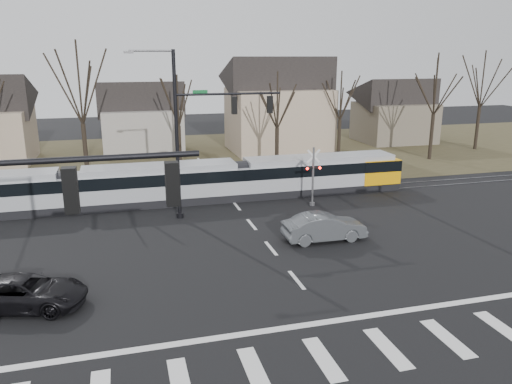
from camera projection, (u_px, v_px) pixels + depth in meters
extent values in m
plane|color=black|center=(313.00, 300.00, 20.76)|extent=(140.00, 140.00, 0.00)
cube|color=#38331E|center=(196.00, 156.00, 50.53)|extent=(140.00, 28.00, 0.01)
cube|color=silver|center=(180.00, 383.00, 15.51)|extent=(0.60, 2.60, 0.01)
cube|color=silver|center=(255.00, 370.00, 16.12)|extent=(0.60, 2.60, 0.01)
cube|color=silver|center=(324.00, 359.00, 16.73)|extent=(0.60, 2.60, 0.01)
cube|color=silver|center=(388.00, 348.00, 17.34)|extent=(0.60, 2.60, 0.01)
cube|color=silver|center=(447.00, 338.00, 17.95)|extent=(0.60, 2.60, 0.01)
cube|color=silver|center=(503.00, 329.00, 18.56)|extent=(0.60, 2.60, 0.01)
cube|color=silver|center=(330.00, 321.00, 19.08)|extent=(28.00, 0.35, 0.01)
cube|color=silver|center=(297.00, 280.00, 22.62)|extent=(0.18, 2.00, 0.01)
cube|color=silver|center=(271.00, 248.00, 26.34)|extent=(0.18, 2.00, 0.01)
cube|color=silver|center=(252.00, 224.00, 30.06)|extent=(0.18, 2.00, 0.01)
cube|color=silver|center=(237.00, 206.00, 33.78)|extent=(0.18, 2.00, 0.01)
cube|color=silver|center=(225.00, 191.00, 37.50)|extent=(0.18, 2.00, 0.01)
cube|color=silver|center=(215.00, 179.00, 41.23)|extent=(0.18, 2.00, 0.01)
cube|color=silver|center=(206.00, 169.00, 44.95)|extent=(0.18, 2.00, 0.01)
cube|color=silver|center=(199.00, 160.00, 48.67)|extent=(0.18, 2.00, 0.01)
cube|color=#59595E|center=(233.00, 201.00, 34.80)|extent=(90.00, 0.12, 0.06)
cube|color=#59595E|center=(229.00, 196.00, 36.10)|extent=(90.00, 0.12, 0.06)
cube|color=gray|center=(161.00, 184.00, 34.06)|extent=(11.15, 2.60, 2.71)
cube|color=black|center=(161.00, 176.00, 33.92)|extent=(11.17, 2.64, 0.79)
cube|color=gray|center=(319.00, 174.00, 37.01)|extent=(12.07, 2.60, 2.71)
cube|color=black|center=(319.00, 167.00, 36.87)|extent=(12.09, 2.64, 0.79)
cube|color=#F09F07|center=(375.00, 169.00, 38.15)|extent=(2.97, 2.66, 1.81)
imported|color=#494C50|center=(324.00, 227.00, 27.34)|extent=(1.63, 4.59, 1.51)
imported|color=black|center=(25.00, 292.00, 19.99)|extent=(4.63, 5.91, 1.33)
cylinder|color=black|center=(52.00, 161.00, 10.94)|extent=(6.50, 0.14, 0.14)
cube|color=black|center=(71.00, 190.00, 11.21)|extent=(0.32, 0.32, 1.05)
sphere|color=#FF0C07|center=(69.00, 176.00, 11.12)|extent=(0.22, 0.22, 0.22)
cube|color=black|center=(172.00, 184.00, 11.79)|extent=(0.32, 0.32, 1.05)
sphere|color=#FF0C07|center=(172.00, 170.00, 11.70)|extent=(0.22, 0.22, 0.22)
cylinder|color=black|center=(177.00, 137.00, 30.03)|extent=(0.22, 0.22, 10.20)
cylinder|color=black|center=(180.00, 215.00, 31.33)|extent=(0.44, 0.44, 0.30)
cylinder|color=black|center=(229.00, 94.00, 30.19)|extent=(6.50, 0.14, 0.14)
cube|color=#0C5926|center=(200.00, 92.00, 29.71)|extent=(0.90, 0.03, 0.22)
cube|color=black|center=(234.00, 105.00, 30.46)|extent=(0.32, 0.32, 1.05)
sphere|color=#FF0C07|center=(234.00, 100.00, 30.37)|extent=(0.22, 0.22, 0.22)
cube|color=black|center=(270.00, 105.00, 31.04)|extent=(0.32, 0.32, 1.05)
sphere|color=#FF0C07|center=(270.00, 99.00, 30.95)|extent=(0.22, 0.22, 0.22)
cube|color=#59595B|center=(129.00, 52.00, 28.09)|extent=(0.55, 0.22, 0.14)
cylinder|color=#59595B|center=(313.00, 177.00, 33.41)|extent=(0.14, 0.14, 4.00)
cylinder|color=#59595B|center=(312.00, 204.00, 33.91)|extent=(0.36, 0.36, 0.20)
cube|color=silver|center=(314.00, 156.00, 33.04)|extent=(0.95, 0.04, 0.95)
cube|color=silver|center=(314.00, 156.00, 33.04)|extent=(0.95, 0.04, 0.95)
cube|color=black|center=(313.00, 168.00, 33.25)|extent=(1.00, 0.10, 0.12)
sphere|color=#FF0C07|center=(307.00, 169.00, 33.06)|extent=(0.18, 0.18, 0.18)
sphere|color=#FF0C07|center=(320.00, 168.00, 33.29)|extent=(0.18, 0.18, 0.18)
cube|color=gray|center=(143.00, 131.00, 52.39)|extent=(8.00, 7.00, 4.50)
cube|color=gray|center=(278.00, 120.00, 52.89)|extent=(10.00, 8.00, 6.50)
cube|color=brown|center=(394.00, 122.00, 58.83)|extent=(8.00, 7.00, 4.50)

